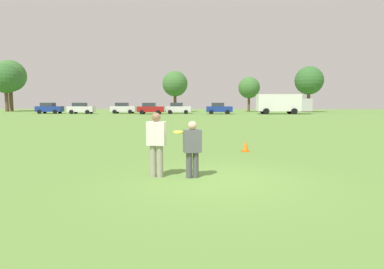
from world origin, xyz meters
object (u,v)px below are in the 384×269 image
Objects in this scene: parked_car_near_left at (49,108)px; box_truck at (282,103)px; parked_car_mid_left at (81,108)px; frisbee at (178,132)px; parked_car_mid_right at (150,108)px; parked_car_near_right at (178,108)px; parked_car_far_right at (219,108)px; traffic_cone at (245,146)px; player_thrower at (156,141)px; player_defender at (192,146)px; parked_car_center at (123,108)px.

box_truck reaches higher than parked_car_near_left.
box_truck is at bearing 1.09° from parked_car_mid_left.
parked_car_mid_right is (-8.72, 44.83, -0.29)m from frisbee.
parked_car_mid_left is at bearing -178.91° from box_truck.
parked_car_near_right is 6.74m from parked_car_far_right.
parked_car_mid_left reaches higher than traffic_cone.
parked_car_near_left is (-25.36, 45.94, -0.05)m from player_thrower.
player_thrower is 0.97m from player_defender.
parked_car_mid_left and parked_car_far_right have the same top height.
parked_car_far_right is (16.10, -1.37, 0.00)m from parked_car_center.
parked_car_near_left and parked_car_near_right have the same top height.
parked_car_near_left is at bearing -179.87° from box_truck.
parked_car_near_left is 1.00× the size of parked_car_mid_right.
parked_car_mid_right is 1.00× the size of parked_car_far_right.
parked_car_center is at bearing 15.86° from parked_car_mid_left.
player_thrower is 0.40× the size of parked_car_center.
parked_car_far_right is at bearing 87.58° from player_defender.
parked_car_center is at bearing 105.61° from player_thrower.
player_thrower is 45.60m from parked_car_mid_right.
parked_car_near_left is 1.00× the size of parked_car_near_right.
box_truck reaches higher than parked_car_far_right.
player_thrower is 49.52m from parked_car_mid_left.
traffic_cone is at bearing 59.02° from player_thrower.
player_thrower is at bearing -85.28° from parked_car_near_right.
traffic_cone is at bearing -74.65° from parked_car_mid_right.
traffic_cone is 0.11× the size of parked_car_mid_left.
frisbee is 47.67m from box_truck.
player_defender is 0.35× the size of parked_car_near_left.
traffic_cone is 0.11× the size of parked_car_far_right.
frisbee is 49.72m from parked_car_mid_left.
traffic_cone is 42.15m from parked_car_near_right.
player_defender is at bearing -73.33° from parked_car_center.
parked_car_center is at bearing 175.14° from parked_car_far_right.
parked_car_near_right reaches higher than traffic_cone.
box_truck is (26.29, -1.24, 0.83)m from parked_car_center.
traffic_cone is 0.11× the size of parked_car_near_left.
parked_car_mid_right is at bearing 105.35° from traffic_cone.
frisbee is at bearing 170.58° from player_defender.
box_truck reaches higher than parked_car_mid_right.
parked_car_near_right reaches higher than player_thrower.
parked_car_center is at bearing 110.70° from traffic_cone.
frisbee is at bearing -78.99° from parked_car_mid_right.
parked_car_mid_right is 1.00× the size of parked_car_near_right.
parked_car_mid_right is (-8.14, 44.87, -0.05)m from player_thrower.
box_truck is at bearing -2.69° from parked_car_center.
parked_car_mid_right is at bearing -25.37° from parked_car_center.
box_truck is (32.85, 0.63, 0.83)m from parked_car_mid_left.
player_defender is 52.97m from parked_car_near_left.
traffic_cone is (2.86, 4.77, -0.74)m from player_thrower.
frisbee is 0.06× the size of parked_car_near_left.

